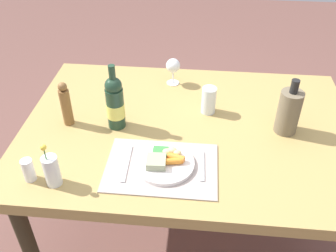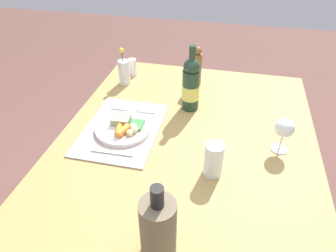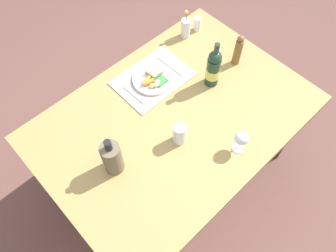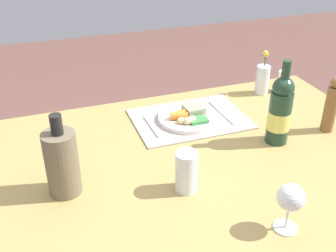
{
  "view_description": "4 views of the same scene",
  "coord_description": "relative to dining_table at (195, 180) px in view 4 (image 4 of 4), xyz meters",
  "views": [
    {
      "loc": [
        0.04,
        -1.38,
        1.83
      ],
      "look_at": [
        -0.09,
        -0.06,
        0.81
      ],
      "focal_mm": 40.56,
      "sensor_mm": 36.0,
      "label": 1
    },
    {
      "loc": [
        0.92,
        0.15,
        1.58
      ],
      "look_at": [
        -0.03,
        -0.07,
        0.87
      ],
      "focal_mm": 33.23,
      "sensor_mm": 36.0,
      "label": 2
    },
    {
      "loc": [
        0.72,
        0.7,
        2.31
      ],
      "look_at": [
        0.08,
        0.03,
        0.79
      ],
      "focal_mm": 35.19,
      "sensor_mm": 36.0,
      "label": 3
    },
    {
      "loc": [
        0.47,
        1.05,
        1.56
      ],
      "look_at": [
        0.07,
        -0.08,
        0.88
      ],
      "focal_mm": 44.12,
      "sensor_mm": 36.0,
      "label": 4
    }
  ],
  "objects": [
    {
      "name": "knife",
      "position": [
        0.07,
        -0.27,
        0.09
      ],
      "size": [
        0.02,
        0.17,
        0.0
      ],
      "primitive_type": "cube",
      "rotation": [
        0.0,
        0.0,
        0.03
      ],
      "color": "silver",
      "rests_on": "placemat"
    },
    {
      "name": "fork",
      "position": [
        -0.24,
        -0.28,
        0.09
      ],
      "size": [
        0.02,
        0.21,
        0.0
      ],
      "primitive_type": "cube",
      "rotation": [
        0.0,
        0.0,
        0.03
      ],
      "color": "silver",
      "rests_on": "placemat"
    },
    {
      "name": "flower_vase",
      "position": [
        -0.49,
        -0.41,
        0.15
      ],
      "size": [
        0.06,
        0.06,
        0.2
      ],
      "color": "silver",
      "rests_on": "dining_table"
    },
    {
      "name": "dining_table",
      "position": [
        0.0,
        0.0,
        0.0
      ],
      "size": [
        1.52,
        1.06,
        0.77
      ],
      "color": "#A6884C",
      "rests_on": "ground_plane"
    },
    {
      "name": "placemat",
      "position": [
        -0.09,
        -0.28,
        0.08
      ],
      "size": [
        0.45,
        0.32,
        0.01
      ],
      "primitive_type": "cube",
      "color": "#A89890",
      "rests_on": "dining_table"
    },
    {
      "name": "cooler_bottle",
      "position": [
        0.43,
        0.01,
        0.18
      ],
      "size": [
        0.1,
        0.1,
        0.26
      ],
      "color": "#6C5F49",
      "rests_on": "dining_table"
    },
    {
      "name": "salt_shaker",
      "position": [
        -0.59,
        -0.4,
        0.12
      ],
      "size": [
        0.04,
        0.04,
        0.1
      ],
      "primitive_type": "cylinder",
      "color": "white",
      "rests_on": "dining_table"
    },
    {
      "name": "pepper_mill",
      "position": [
        -0.55,
        -0.03,
        0.18
      ],
      "size": [
        0.05,
        0.05,
        0.22
      ],
      "color": "brown",
      "rests_on": "dining_table"
    },
    {
      "name": "dinner_plate",
      "position": [
        -0.08,
        -0.27,
        0.1
      ],
      "size": [
        0.24,
        0.24,
        0.05
      ],
      "color": "white",
      "rests_on": "placemat"
    },
    {
      "name": "wine_bottle",
      "position": [
        -0.33,
        -0.03,
        0.2
      ],
      "size": [
        0.08,
        0.08,
        0.31
      ],
      "color": "#1F3B29",
      "rests_on": "dining_table"
    },
    {
      "name": "wine_glass",
      "position": [
        -0.11,
        0.37,
        0.18
      ],
      "size": [
        0.08,
        0.08,
        0.14
      ],
      "color": "white",
      "rests_on": "dining_table"
    },
    {
      "name": "water_tumbler",
      "position": [
        0.09,
        0.13,
        0.13
      ],
      "size": [
        0.07,
        0.07,
        0.13
      ],
      "color": "silver",
      "rests_on": "dining_table"
    }
  ]
}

